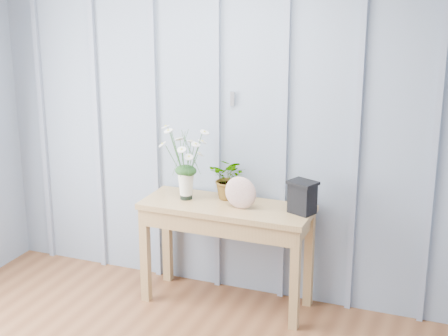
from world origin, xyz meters
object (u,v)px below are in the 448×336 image
at_px(sideboard, 227,220).
at_px(carved_box, 302,197).
at_px(felt_disc_vessel, 241,193).
at_px(daisy_vase, 186,153).

relative_size(sideboard, carved_box, 5.38).
bearing_deg(carved_box, felt_disc_vessel, -170.50).
xyz_separation_m(daisy_vase, felt_disc_vessel, (0.43, -0.05, -0.22)).
bearing_deg(felt_disc_vessel, daisy_vase, 175.90).
height_order(sideboard, carved_box, carved_box).
distance_m(daisy_vase, felt_disc_vessel, 0.49).
bearing_deg(sideboard, felt_disc_vessel, -18.01).
bearing_deg(daisy_vase, carved_box, 1.40).
height_order(sideboard, felt_disc_vessel, felt_disc_vessel).
xyz_separation_m(felt_disc_vessel, carved_box, (0.41, 0.07, 0.00)).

